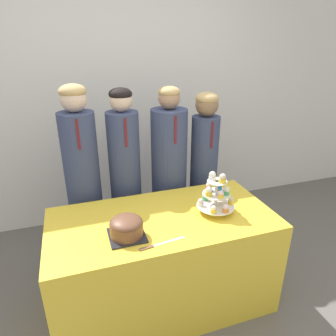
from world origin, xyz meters
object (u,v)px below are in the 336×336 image
(round_cake, at_px, (126,227))
(student_3, at_px, (203,174))
(student_0, at_px, (84,187))
(cake_knife, at_px, (155,246))
(student_2, at_px, (169,180))
(cupcake_stand, at_px, (216,194))
(student_1, at_px, (126,184))

(round_cake, bearing_deg, student_3, 40.73)
(student_0, bearing_deg, round_cake, -74.41)
(cake_knife, bearing_deg, student_2, 58.86)
(cake_knife, xyz_separation_m, student_2, (0.38, 0.87, -0.02))
(cake_knife, height_order, student_2, student_2)
(cupcake_stand, xyz_separation_m, student_2, (-0.13, 0.63, -0.15))
(round_cake, distance_m, student_1, 0.74)
(student_2, height_order, student_3, student_2)
(student_2, distance_m, student_3, 0.33)
(cupcake_stand, bearing_deg, student_1, 128.92)
(student_0, bearing_deg, cupcake_stand, -36.70)
(round_cake, xyz_separation_m, student_2, (0.51, 0.73, -0.09))
(round_cake, height_order, student_3, student_3)
(cupcake_stand, bearing_deg, student_3, 72.30)
(student_0, relative_size, student_3, 1.07)
(cupcake_stand, distance_m, student_3, 0.68)
(round_cake, distance_m, student_2, 0.89)
(round_cake, xyz_separation_m, cupcake_stand, (0.64, 0.10, 0.06))
(student_0, bearing_deg, cake_knife, -68.92)
(student_0, height_order, student_2, student_0)
(cake_knife, relative_size, student_2, 0.19)
(round_cake, bearing_deg, student_1, 79.56)
(round_cake, bearing_deg, student_0, 105.59)
(cake_knife, xyz_separation_m, student_1, (0.00, 0.87, 0.00))
(student_1, relative_size, student_3, 1.04)
(cupcake_stand, distance_m, student_2, 0.66)
(cupcake_stand, xyz_separation_m, student_0, (-0.84, 0.63, -0.11))
(cake_knife, height_order, student_0, student_0)
(cake_knife, xyz_separation_m, student_0, (-0.34, 0.87, 0.02))
(student_1, relative_size, student_2, 1.00)
(student_0, bearing_deg, student_3, -0.00)
(cupcake_stand, relative_size, student_0, 0.19)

